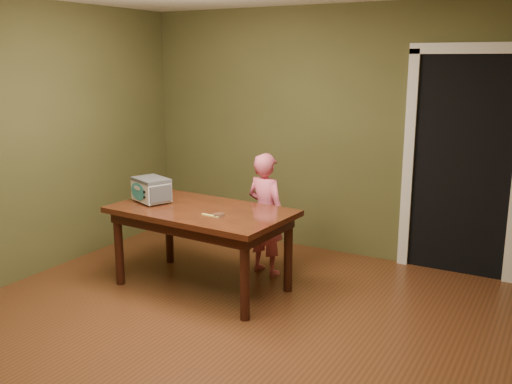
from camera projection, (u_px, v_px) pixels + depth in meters
floor at (202, 347)px, 4.16m from camera, size 5.00×5.00×0.00m
room_shell at (196, 113)px, 3.77m from camera, size 4.52×5.02×2.61m
doorway at (467, 162)px, 5.66m from camera, size 1.10×0.66×2.25m
dining_table at (201, 219)px, 5.11m from camera, size 1.65×0.99×0.75m
toy_oven at (151, 189)px, 5.30m from camera, size 0.43×0.36×0.23m
baking_pan at (219, 215)px, 4.85m from camera, size 0.10×0.10×0.02m
spatula at (210, 215)px, 4.85m from camera, size 0.18×0.04×0.01m
child at (266, 214)px, 5.49m from camera, size 0.49×0.38×1.19m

